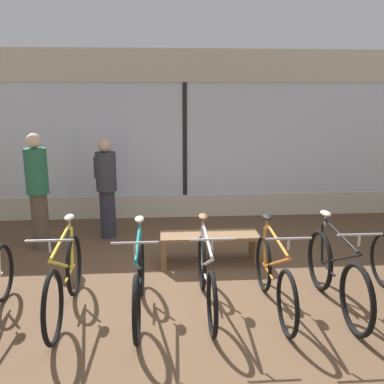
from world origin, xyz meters
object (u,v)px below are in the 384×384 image
Objects in this scene: display_bench at (209,239)px; bicycle_center_left at (139,282)px; customer_by_window at (106,185)px; bicycle_center at (206,277)px; bicycle_right at (336,275)px; bicycle_left at (65,281)px; bicycle_center_right at (274,277)px; customer_near_rack at (38,189)px.

bicycle_center_left is at bearing -124.43° from display_bench.
customer_by_window reaches higher than display_bench.
bicycle_center is 1.47m from bicycle_right.
bicycle_left is 1.57m from bicycle_center.
bicycle_center_left is 1.00× the size of bicycle_center.
display_bench is (1.75, 1.32, -0.04)m from bicycle_left.
bicycle_center is at bearing 5.78° from bicycle_center_left.
customer_by_window is at bearing 129.05° from bicycle_center_right.
bicycle_center_left is 1.04× the size of customer_by_window.
customer_near_rack is at bearing 138.48° from bicycle_center.
display_bench is 0.84× the size of customer_by_window.
display_bench is (-1.29, 1.39, -0.04)m from bicycle_right.
bicycle_center_right is (0.76, -0.08, 0.01)m from bicycle_center.
bicycle_center is 3.01m from customer_by_window.
customer_by_window is (-1.42, 2.61, 0.52)m from bicycle_center.
display_bench is at bearing 55.57° from bicycle_center_left.
bicycle_center is 1.04× the size of customer_by_window.
display_bench is 2.14m from customer_by_window.
display_bench is at bearing 112.95° from bicycle_center_right.
bicycle_center_right is 0.94× the size of customer_near_rack.
bicycle_right is (0.71, -0.03, 0.02)m from bicycle_center_right.
bicycle_left is at bearing -68.92° from customer_near_rack.
customer_near_rack is 1.10m from customer_by_window.
bicycle_left reaches higher than bicycle_center_left.
bicycle_left is at bearing 178.65° from bicycle_right.
bicycle_center is (0.76, 0.08, -0.01)m from bicycle_center_left.
bicycle_left is 1.05× the size of bicycle_center_right.
bicycle_center_right is at bearing -1.08° from bicycle_left.
customer_near_rack is (-2.41, 2.13, 0.59)m from bicycle_center.
bicycle_center reaches higher than display_bench.
bicycle_center is 0.76m from bicycle_center_right.
bicycle_right is 4.51m from customer_near_rack.
bicycle_center_left is 1.66m from display_bench.
bicycle_left is 2.20m from display_bench.
customer_near_rack is (-3.87, 2.23, 0.56)m from bicycle_right.
bicycle_center is at bearing 1.16° from bicycle_left.
bicycle_center is 1.30m from display_bench.
bicycle_center_left is 2.22m from bicycle_right.
bicycle_center is 1.02× the size of bicycle_center_right.
customer_by_window reaches higher than bicycle_center.
bicycle_center is 3.27m from customer_near_rack.
bicycle_center_left reaches higher than display_bench.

